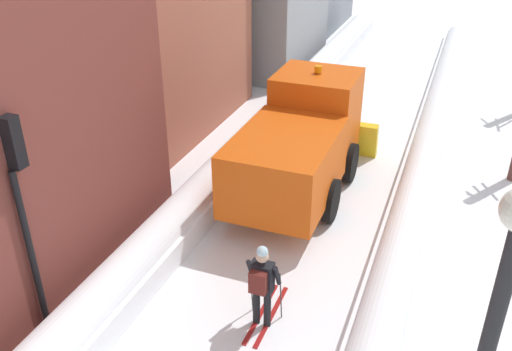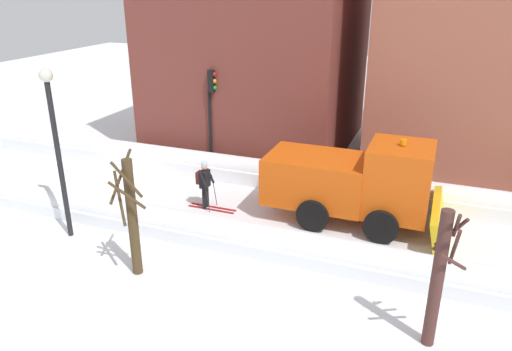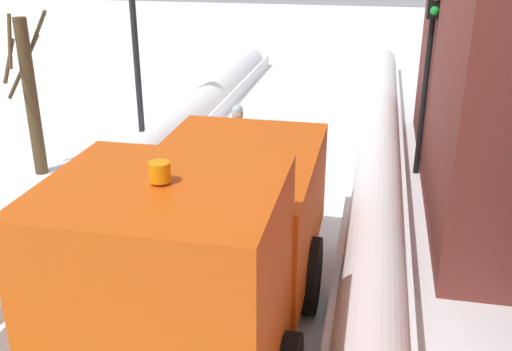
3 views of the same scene
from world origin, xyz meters
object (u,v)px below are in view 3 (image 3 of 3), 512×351
object	(u,v)px
traffic_light_pole	(431,38)
bare_tree_near	(30,94)
street_lamp	(132,2)
plow_truck	(207,248)
skier	(238,142)

from	to	relation	value
traffic_light_pole	bare_tree_near	world-z (taller)	traffic_light_pole
street_lamp	plow_truck	bearing A→B (deg)	117.23
skier	traffic_light_pole	xyz separation A→B (m)	(-3.73, -1.48, 2.02)
skier	traffic_light_pole	bearing A→B (deg)	-158.37
bare_tree_near	traffic_light_pole	bearing A→B (deg)	-169.13
skier	bare_tree_near	size ratio (longest dim) A/B	0.51
skier	traffic_light_pole	size ratio (longest dim) A/B	0.42
plow_truck	bare_tree_near	distance (m)	7.43
skier	traffic_light_pole	distance (m)	4.50
skier	street_lamp	size ratio (longest dim) A/B	0.34
plow_truck	street_lamp	distance (m)	9.61
skier	street_lamp	bearing A→B (deg)	-42.54
plow_truck	traffic_light_pole	world-z (taller)	traffic_light_pole
plow_truck	bare_tree_near	world-z (taller)	bare_tree_near
street_lamp	bare_tree_near	xyz separation A→B (m)	(1.09, 3.28, -1.58)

